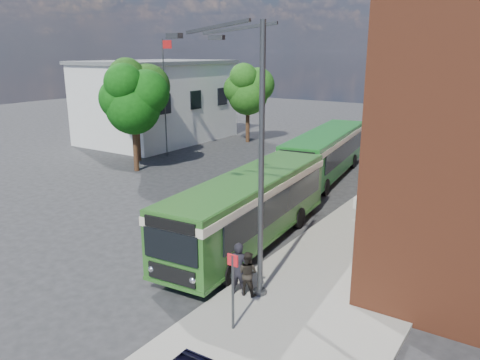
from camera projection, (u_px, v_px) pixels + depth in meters
The scene contains 14 objects.
ground at pixel (181, 244), 20.30m from camera, with size 120.00×120.00×0.00m, color #252527.
pavement at pixel (396, 220), 22.99m from camera, with size 6.00×48.00×0.15m, color #9A968C.
kerb_line at pixel (337, 210), 24.63m from camera, with size 0.12×48.00×0.01m, color beige.
white_building at pixel (157, 101), 43.36m from camera, with size 9.40×13.40×7.30m.
flagpole at pixel (165, 94), 36.05m from camera, with size 0.95×0.10×9.00m.
street_lamp at pixel (252, 159), 14.84m from camera, with size 2.96×2.38×9.00m.
bus_stop_sign at pixel (233, 287), 13.54m from camera, with size 0.35×0.08×2.52m.
bus_front at pixel (250, 203), 19.97m from camera, with size 3.42×11.42×3.02m.
bus_rear at pixel (326, 150), 30.81m from camera, with size 4.16×12.29×3.02m.
pedestrian_a at pixel (238, 269), 15.63m from camera, with size 0.68×0.45×1.87m, color black.
pedestrian_b at pixel (247, 273), 15.67m from camera, with size 0.75×0.58×1.53m, color black.
tree_left at pixel (133, 99), 31.45m from camera, with size 4.38×4.16×7.39m.
tree_mid at pixel (135, 92), 34.46m from camera, with size 4.56×4.33×7.69m.
tree_right at pixel (248, 89), 41.91m from camera, with size 4.23×4.02×7.14m.
Camera 1 is at (12.51, -14.29, 8.10)m, focal length 35.00 mm.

